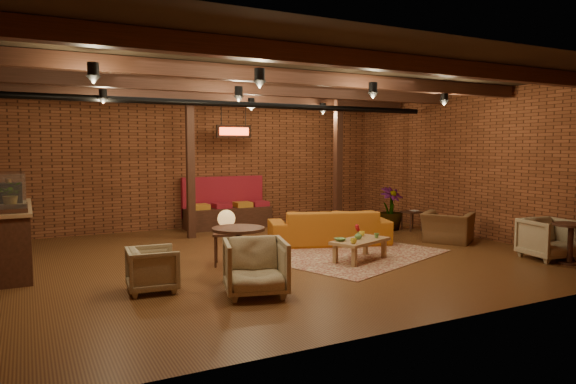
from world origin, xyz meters
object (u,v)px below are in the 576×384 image
armchair_a (153,267)px  armchair_right (448,222)px  side_table_lamp (226,223)px  sofa (329,227)px  plant_tall (391,166)px  side_table_book (412,213)px  armchair_far (549,237)px  coffee_table (360,242)px  armchair_b (255,264)px  round_table_left (238,245)px  round_table_right (571,237)px

armchair_a → armchair_right: (6.30, 0.89, 0.08)m
side_table_lamp → armchair_a: bearing=-144.6°
sofa → plant_tall: (2.26, 0.86, 1.19)m
side_table_book → armchair_far: armchair_far is taller
sofa → coffee_table: size_ratio=1.98×
plant_tall → armchair_b: bearing=-145.2°
armchair_a → armchair_b: 1.44m
round_table_left → side_table_book: 6.00m
side_table_book → armchair_far: (0.00, -3.60, -0.02)m
sofa → armchair_right: 2.51m
armchair_right → round_table_right: size_ratio=1.38×
round_table_left → side_table_lamp: bearing=78.6°
armchair_b → side_table_book: 6.39m
armchair_a → side_table_lamp: bearing=-49.8°
side_table_lamp → round_table_left: size_ratio=1.16×
round_table_left → armchair_b: armchair_b is taller
plant_tall → coffee_table: bearing=-136.9°
coffee_table → round_table_left: round_table_left is taller
round_table_right → coffee_table: bearing=149.3°
round_table_right → side_table_book: bearing=90.0°
round_table_left → armchair_far: round_table_left is taller
sofa → armchair_a: bearing=43.2°
round_table_right → armchair_b: bearing=172.2°
round_table_right → round_table_left: bearing=164.7°
side_table_lamp → armchair_right: (4.84, -0.15, -0.29)m
side_table_book → side_table_lamp: bearing=-164.8°
coffee_table → round_table_left: 2.42m
armchair_b → side_table_book: armchair_b is taller
sofa → armchair_far: 4.03m
sofa → armchair_right: armchair_right is taller
round_table_right → plant_tall: bearing=95.9°
coffee_table → armchair_far: size_ratio=1.54×
armchair_a → armchair_right: size_ratio=0.70×
round_table_left → armchair_b: (-0.05, -0.74, -0.13)m
side_table_lamp → plant_tall: 5.13m
round_table_right → plant_tall: plant_tall is taller
side_table_book → armchair_far: size_ratio=0.59×
side_table_lamp → armchair_a: 1.83m
side_table_lamp → round_table_right: 5.83m
sofa → side_table_book: bearing=-149.0°
armchair_far → plant_tall: 4.05m
coffee_table → side_table_book: (3.06, 2.20, 0.08)m
round_table_left → coffee_table: bearing=7.8°
armchair_a → plant_tall: size_ratio=0.22×
armchair_b → plant_tall: (5.05, 3.52, 1.12)m
coffee_table → round_table_left: size_ratio=1.52×
armchair_far → armchair_right: bearing=109.7°
side_table_lamp → round_table_right: size_ratio=1.35×
armchair_a → plant_tall: 6.91m
sofa → armchair_b: armchair_b is taller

